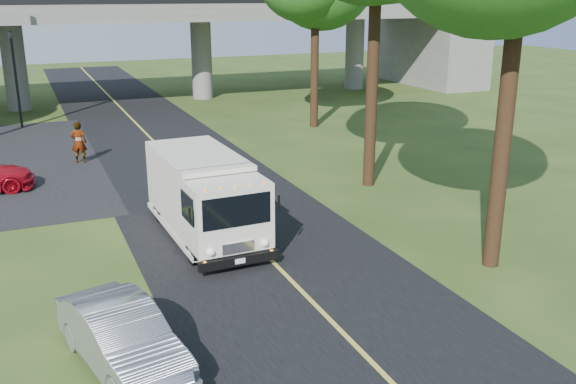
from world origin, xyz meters
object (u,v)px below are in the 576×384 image
traffic_signal (15,69)px  silver_sedan (122,337)px  pedestrian (79,142)px  step_van (204,194)px

traffic_signal → silver_sedan: 26.34m
pedestrian → step_van: bearing=119.4°
step_van → pedestrian: bearing=101.8°
pedestrian → silver_sedan: bearing=102.7°
traffic_signal → step_van: traffic_signal is taller
traffic_signal → pedestrian: traffic_signal is taller
silver_sedan → pedestrian: size_ratio=2.19×
step_van → silver_sedan: bearing=-120.9°
traffic_signal → step_van: size_ratio=0.85×
silver_sedan → pedestrian: (0.85, 17.05, 0.25)m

